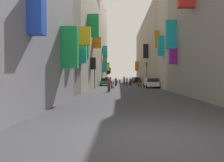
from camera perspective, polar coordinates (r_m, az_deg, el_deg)
ground_plane at (r=35.97m, az=3.74°, el=-1.42°), size 140.00×140.00×0.00m
building_left_mid_a at (r=20.29m, az=-19.11°, el=19.60°), size 7.38×3.36×16.38m
building_left_mid_b at (r=30.74m, az=-11.26°, el=12.20°), size 7.39×19.48×15.12m
building_left_mid_c at (r=49.72m, az=-6.12°, el=11.35°), size 7.14×18.68×20.70m
building_left_far at (r=62.91m, az=-4.36°, el=9.78°), size 7.30×8.07×21.83m
building_right_mid_a at (r=29.15m, az=20.76°, el=14.27°), size 6.85×5.63×16.67m
building_right_mid_b at (r=49.04m, az=12.82°, el=8.42°), size 7.19×36.16×15.53m
parked_car_green at (r=36.75m, az=-1.89°, el=-0.19°), size 2.00×4.32×1.43m
parked_car_black at (r=52.13m, az=7.37°, el=0.33°), size 1.83×4.05×1.49m
parked_car_blue at (r=57.61m, az=6.80°, el=0.45°), size 1.95×4.28×1.50m
parked_car_yellow at (r=46.28m, az=-1.17°, el=0.23°), size 1.91×4.49×1.55m
parked_car_white at (r=30.17m, az=11.63°, el=-0.52°), size 1.95×4.28×1.51m
scooter_green at (r=43.48m, az=1.41°, el=-0.30°), size 0.47×1.93×1.13m
scooter_black at (r=42.27m, az=-1.46°, el=-0.36°), size 0.82×1.83×1.13m
scooter_white at (r=28.88m, az=0.20°, el=-1.23°), size 0.61×1.79×1.13m
scooter_orange at (r=34.56m, az=8.31°, el=-0.79°), size 0.81×1.80×1.13m
scooter_blue at (r=49.34m, az=2.33°, el=-0.09°), size 0.46×1.96×1.13m
pedestrian_crossing at (r=21.94m, az=-0.93°, el=-1.14°), size 0.44×0.44×1.66m
pedestrian_near_left at (r=35.72m, az=4.48°, el=-0.16°), size 0.53×0.53×1.62m
pedestrian_near_right at (r=39.82m, az=3.67°, el=0.15°), size 0.52×0.52×1.78m
pedestrian_mid_street at (r=37.08m, az=5.49°, el=-0.13°), size 0.52×0.52×1.58m
pedestrian_far_away at (r=34.84m, az=1.14°, el=-0.24°), size 0.54×0.54×1.57m
traffic_light_near_corner at (r=39.40m, az=10.31°, el=3.34°), size 0.26×0.34×4.61m
traffic_light_far_corner at (r=27.94m, az=-5.24°, el=3.97°), size 0.26×0.34×4.49m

